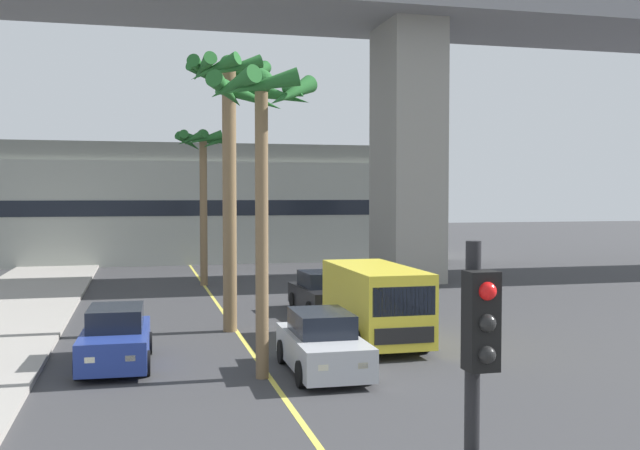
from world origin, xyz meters
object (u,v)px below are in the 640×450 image
Objects in this scene: car_queue_second at (322,345)px; traffic_light_median_near at (476,433)px; delivery_van at (375,302)px; palm_tree_near_median at (229,117)px; car_queue_third at (116,339)px; car_queue_front at (322,294)px; palm_tree_far_median at (203,158)px; palm_tree_mid_median at (263,123)px.

traffic_light_median_near reaches higher than car_queue_second.
palm_tree_near_median is (-4.06, 3.08, 5.80)m from delivery_van.
car_queue_third is 0.46× the size of palm_tree_near_median.
car_queue_second is 0.45× the size of palm_tree_near_median.
car_queue_front is 0.46× the size of palm_tree_near_median.
palm_tree_far_median is (3.74, 16.84, 5.62)m from car_queue_third.
palm_tree_mid_median is at bearing -112.05° from car_queue_front.
car_queue_front is at bearing 91.34° from delivery_van.
delivery_van is (2.44, 3.16, 0.57)m from car_queue_second.
car_queue_front is 8.08m from palm_tree_near_median.
palm_tree_mid_median is 19.07m from palm_tree_far_median.
traffic_light_median_near is at bearing -78.07° from car_queue_third.
traffic_light_median_near is (-4.43, -16.06, 1.43)m from delivery_van.
palm_tree_far_median is at bearing 89.55° from palm_tree_mid_median.
palm_tree_near_median is (3.53, 4.19, 6.36)m from car_queue_third.
car_queue_third is 0.99× the size of traffic_light_median_near.
palm_tree_near_median is at bearing 90.59° from palm_tree_mid_median.
car_queue_third is 18.14m from palm_tree_far_median.
palm_tree_far_median reaches higher than car_queue_front.
car_queue_second is at bearing -85.74° from palm_tree_far_median.
palm_tree_far_median is at bearing 77.47° from car_queue_third.
delivery_van is (0.14, -6.16, 0.57)m from car_queue_front.
car_queue_third is 0.53× the size of palm_tree_far_median.
car_queue_third is at bearing 101.93° from traffic_light_median_near.
car_queue_front is at bearing 44.34° from car_queue_third.
palm_tree_far_median is at bearing 103.75° from delivery_van.
car_queue_third is (-7.45, -7.28, 0.00)m from car_queue_front.
car_queue_second is 0.54× the size of palm_tree_mid_median.
car_queue_second is at bearing -103.83° from car_queue_front.
traffic_light_median_near is at bearing -98.78° from car_queue_second.
traffic_light_median_near is 0.54× the size of palm_tree_far_median.
palm_tree_near_median reaches higher than traffic_light_median_near.
car_queue_third is at bearing 158.29° from car_queue_second.
traffic_light_median_near is at bearing -91.05° from palm_tree_far_median.
palm_tree_near_median is at bearing 49.94° from car_queue_third.
traffic_light_median_near is 0.46× the size of palm_tree_near_median.
car_queue_third is 7.01m from palm_tree_mid_median.
palm_tree_mid_median is (0.44, 12.71, 3.59)m from traffic_light_median_near.
palm_tree_near_median is at bearing 142.82° from delivery_van.
traffic_light_median_near is 32.00m from palm_tree_far_median.
palm_tree_mid_median reaches higher than traffic_light_median_near.
delivery_van reaches higher than car_queue_second.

